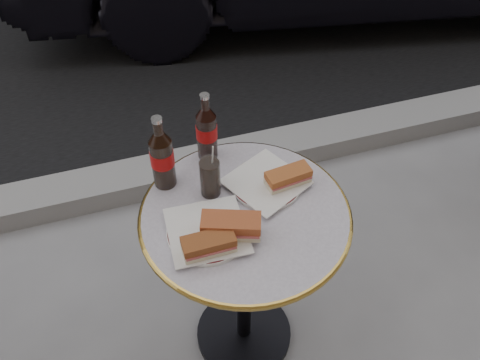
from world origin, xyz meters
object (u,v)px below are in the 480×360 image
object	(u,v)px
bistro_table	(244,283)
cola_bottle_left	(161,152)
plate_right	(266,184)
cola_bottle_right	(206,126)
plate_left	(207,232)
cola_glass	(210,177)

from	to	relation	value
bistro_table	cola_bottle_left	distance (m)	0.56
plate_right	cola_bottle_right	distance (m)	0.25
plate_left	bistro_table	bearing A→B (deg)	18.14
bistro_table	cola_glass	bearing A→B (deg)	124.29
plate_left	cola_bottle_left	xyz separation A→B (m)	(-0.07, 0.23, 0.12)
plate_right	cola_glass	world-z (taller)	cola_glass
bistro_table	plate_left	size ratio (longest dim) A/B	3.24
cola_bottle_left	cola_bottle_right	distance (m)	0.17
bistro_table	cola_bottle_left	size ratio (longest dim) A/B	2.88
bistro_table	cola_glass	distance (m)	0.45
cola_glass	bistro_table	bearing A→B (deg)	-55.71
plate_left	cola_bottle_right	world-z (taller)	cola_bottle_right
cola_bottle_right	cola_glass	size ratio (longest dim) A/B	1.88
plate_left	cola_glass	distance (m)	0.17
bistro_table	cola_bottle_left	xyz separation A→B (m)	(-0.19, 0.19, 0.49)
cola_bottle_left	cola_glass	distance (m)	0.16
bistro_table	plate_right	size ratio (longest dim) A/B	3.39
plate_right	cola_bottle_left	bearing A→B (deg)	160.72
bistro_table	cola_bottle_left	world-z (taller)	cola_bottle_left
cola_glass	plate_right	bearing A→B (deg)	-7.07
bistro_table	plate_right	world-z (taller)	plate_right
plate_left	cola_bottle_left	world-z (taller)	cola_bottle_left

